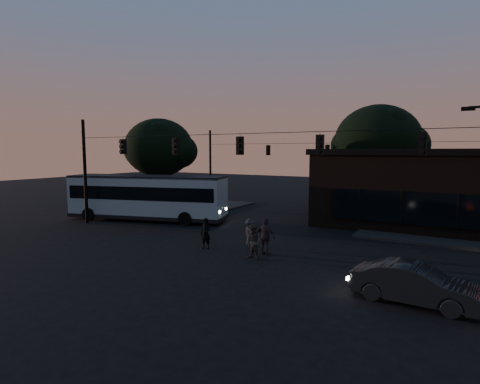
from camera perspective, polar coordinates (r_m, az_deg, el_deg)
The scene contains 13 objects.
ground at distance 18.03m, azimuth -6.49°, elevation -10.74°, with size 120.00×120.00×0.00m, color black.
sidewalk_far_left at distance 37.31m, azimuth -11.00°, elevation -1.86°, with size 14.00×10.00×0.15m, color black.
building at distance 29.94m, azimuth 27.41°, elevation 0.66°, with size 15.40×10.41×5.40m.
tree_behind at distance 36.39m, azimuth 20.21°, elevation 7.33°, with size 7.60×7.60×9.43m.
tree_left at distance 36.20m, azimuth -12.23°, elevation 6.60°, with size 6.40×6.40×8.30m.
signal_rig_near at distance 20.61m, azimuth 0.00°, elevation 4.00°, with size 26.24×0.30×7.50m.
signal_rig_far at distance 35.38m, azimuth 13.12°, elevation 4.38°, with size 26.24×0.30×7.50m.
bus at distance 29.33m, azimuth -13.96°, elevation -0.48°, with size 12.40×6.06×3.41m.
car at distance 14.61m, azimuth 25.09°, elevation -12.57°, with size 1.45×4.17×1.37m, color black.
pedestrian_a at distance 20.34m, azimuth -5.24°, elevation -6.32°, with size 0.61×0.40×1.67m, color black.
pedestrian_b at distance 18.33m, azimuth 2.02°, elevation -7.59°, with size 0.85×0.66×1.74m, color #2D2B29.
pedestrian_c at distance 19.12m, azimuth 3.93°, elevation -6.77°, with size 1.11×0.46×1.90m, color #29232B.
pedestrian_d at distance 20.80m, azimuth 1.50°, elevation -6.21°, with size 0.99×0.57×1.54m, color #222029.
Camera 1 is at (10.30, -13.83, 5.25)m, focal length 28.00 mm.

